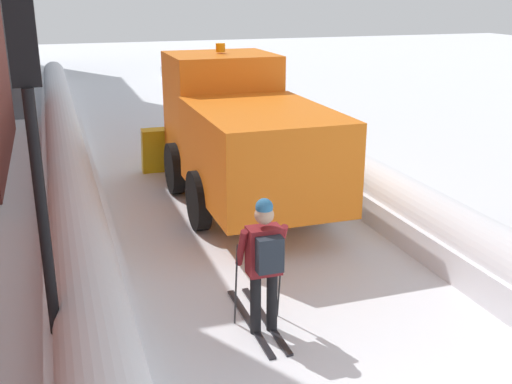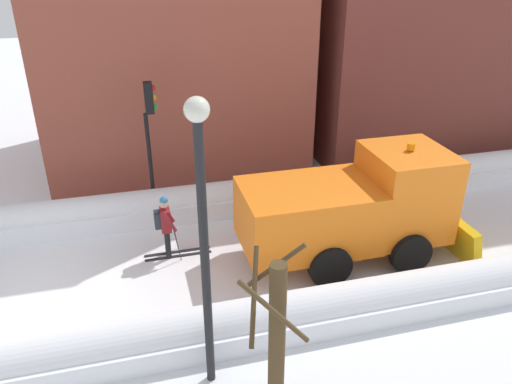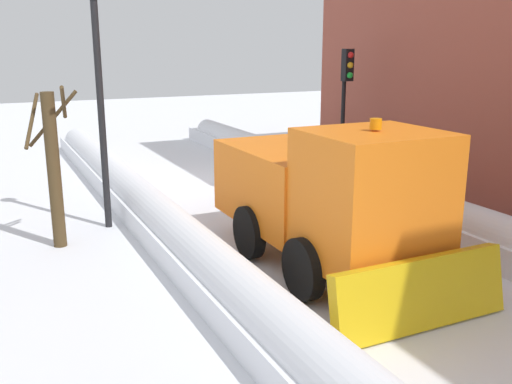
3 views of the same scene
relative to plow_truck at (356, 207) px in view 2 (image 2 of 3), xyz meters
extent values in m
plane|color=white|center=(-0.43, 1.89, -1.48)|extent=(80.00, 80.00, 0.00)
cube|color=white|center=(-3.29, 1.89, -1.19)|extent=(1.10, 36.00, 0.56)
cylinder|color=white|center=(-3.29, 1.89, -0.91)|extent=(0.90, 34.20, 0.90)
cube|color=white|center=(2.43, 1.89, -1.22)|extent=(1.10, 36.00, 0.51)
cylinder|color=white|center=(2.43, 1.89, -0.97)|extent=(0.90, 34.20, 0.90)
cube|color=brown|center=(-8.68, -3.74, 4.27)|extent=(7.54, 8.87, 11.50)
cube|color=brown|center=(-8.68, 5.23, 2.77)|extent=(8.03, 7.57, 8.49)
cube|color=orange|center=(0.00, -1.32, -0.08)|extent=(2.30, 3.40, 1.60)
cube|color=orange|center=(0.00, 1.38, 0.27)|extent=(2.20, 2.00, 2.30)
cube|color=black|center=(0.00, 2.34, 0.78)|extent=(1.85, 0.06, 1.01)
cube|color=gold|center=(0.00, 2.73, -0.93)|extent=(3.20, 0.46, 1.13)
cylinder|color=orange|center=(0.00, 1.38, 1.54)|extent=(0.20, 0.20, 0.18)
cylinder|color=black|center=(-1.15, 1.08, -0.93)|extent=(0.25, 1.10, 1.10)
cylinder|color=black|center=(1.15, 1.08, -0.93)|extent=(0.25, 1.10, 1.10)
cylinder|color=black|center=(-1.15, -1.12, -0.93)|extent=(0.25, 1.10, 1.10)
cylinder|color=black|center=(1.15, -1.12, -0.93)|extent=(0.25, 1.10, 1.10)
cylinder|color=black|center=(-1.30, -4.84, -1.07)|extent=(0.14, 0.14, 0.82)
cylinder|color=black|center=(-1.08, -4.84, -1.07)|extent=(0.14, 0.14, 0.82)
cube|color=maroon|center=(-1.19, -4.84, -0.35)|extent=(0.42, 0.26, 0.62)
cube|color=#262D38|center=(-1.19, -5.05, -0.32)|extent=(0.32, 0.16, 0.44)
sphere|color=tan|center=(-1.19, -4.84, 0.12)|extent=(0.24, 0.24, 0.24)
sphere|color=teal|center=(-1.19, -4.84, 0.22)|extent=(0.22, 0.22, 0.22)
cylinder|color=maroon|center=(-1.45, -4.74, -0.32)|extent=(0.09, 0.33, 0.56)
cylinder|color=maroon|center=(-0.93, -4.74, -0.32)|extent=(0.09, 0.33, 0.56)
cube|color=black|center=(-1.30, -4.59, -1.46)|extent=(0.09, 1.80, 0.03)
cube|color=black|center=(-1.08, -4.59, -1.46)|extent=(0.09, 1.80, 0.03)
cylinder|color=#262628|center=(-1.49, -4.62, -0.88)|extent=(0.02, 0.19, 1.19)
cylinder|color=#262628|center=(-0.89, -4.62, -0.88)|extent=(0.02, 0.19, 1.19)
cylinder|color=black|center=(-3.70, -5.01, 0.16)|extent=(0.12, 0.12, 3.27)
cube|color=black|center=(-3.70, -4.87, 2.25)|extent=(0.28, 0.24, 0.90)
sphere|color=red|center=(-3.70, -4.74, 2.53)|extent=(0.18, 0.18, 0.18)
sphere|color=gold|center=(-3.70, -4.74, 2.25)|extent=(0.18, 0.18, 0.18)
sphere|color=green|center=(-3.70, -4.74, 1.97)|extent=(0.18, 0.18, 0.18)
cylinder|color=black|center=(3.35, -4.48, 1.15)|extent=(0.16, 0.16, 5.26)
sphere|color=silver|center=(3.35, -4.48, 3.96)|extent=(0.40, 0.40, 0.40)
cylinder|color=#49371F|center=(4.59, -3.55, 0.20)|extent=(0.28, 0.28, 3.35)
cylinder|color=#49371F|center=(4.92, -3.72, 1.28)|extent=(0.47, 1.02, 1.08)
cylinder|color=#49371F|center=(4.48, -3.91, 1.27)|extent=(1.06, 0.42, 1.23)
cylinder|color=#49371F|center=(4.28, -3.49, 1.65)|extent=(0.22, 0.92, 0.77)
camera|label=1|loc=(-3.48, -11.34, 2.70)|focal=42.73mm
camera|label=2|loc=(10.47, -5.45, 6.14)|focal=35.04mm
camera|label=3|loc=(5.83, 8.97, 2.81)|focal=40.03mm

